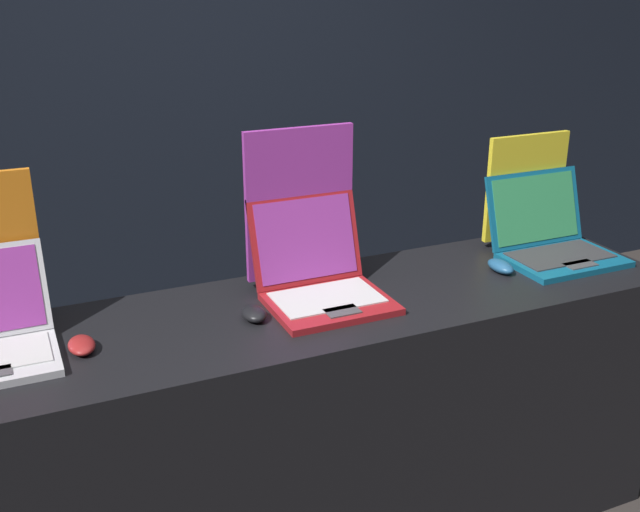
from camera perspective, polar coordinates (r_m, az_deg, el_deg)
wall_back at (r=3.61m, az=-11.05°, el=14.55°), size 8.00×0.05×2.80m
display_counter at (r=2.42m, az=0.18°, el=-12.92°), size 2.23×0.58×0.86m
mouse_front at (r=2.03m, az=-17.71°, el=-6.49°), size 0.07×0.11×0.03m
laptop_middle at (r=2.22m, az=0.01°, el=-1.65°), size 0.35×0.37×0.29m
mouse_middle at (r=2.11m, az=-5.06°, el=-4.41°), size 0.07×0.10×0.04m
promo_stand_middle at (r=2.29m, az=-1.56°, el=3.56°), size 0.35×0.07×0.49m
laptop_back at (r=2.66m, az=17.25°, el=1.23°), size 0.38×0.35×0.27m
mouse_back at (r=2.50m, az=13.59°, el=-0.77°), size 0.06×0.11×0.04m
promo_stand_back at (r=2.74m, az=15.36°, el=4.71°), size 0.32×0.07×0.39m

